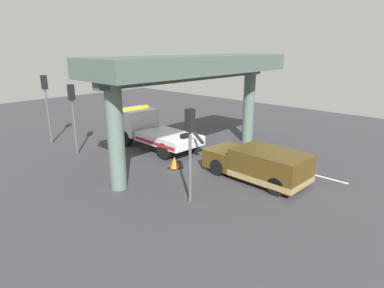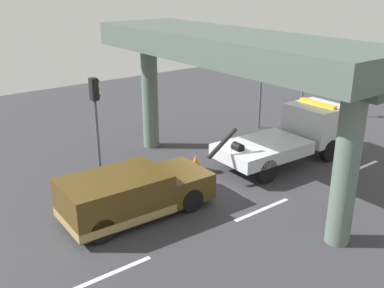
{
  "view_description": "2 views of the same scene",
  "coord_description": "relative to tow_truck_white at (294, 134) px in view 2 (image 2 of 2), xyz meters",
  "views": [
    {
      "loc": [
        -11.63,
        13.25,
        6.33
      ],
      "look_at": [
        -0.12,
        0.84,
        1.26
      ],
      "focal_mm": 30.56,
      "sensor_mm": 36.0,
      "label": 1
    },
    {
      "loc": [
        -10.49,
        -12.02,
        7.69
      ],
      "look_at": [
        -0.56,
        0.86,
        1.62
      ],
      "focal_mm": 41.77,
      "sensor_mm": 36.0,
      "label": 2
    }
  ],
  "objects": [
    {
      "name": "tow_truck_white",
      "position": [
        0.0,
        0.0,
        0.0
      ],
      "size": [
        7.29,
        2.61,
        2.46
      ],
      "color": "silver",
      "rests_on": "ground"
    },
    {
      "name": "lane_stripe_east",
      "position": [
        1.52,
        -2.46,
        -1.2
      ],
      "size": [
        2.6,
        0.16,
        0.01
      ],
      "primitive_type": "cube",
      "color": "silver",
      "rests_on": "ground"
    },
    {
      "name": "traffic_light_mid",
      "position": [
        5.54,
        4.1,
        2.11
      ],
      "size": [
        0.39,
        0.32,
        4.55
      ],
      "color": "#515456",
      "rests_on": "ground"
    },
    {
      "name": "traffic_light_near",
      "position": [
        -7.46,
        4.1,
        1.72
      ],
      "size": [
        0.39,
        0.32,
        3.99
      ],
      "color": "#515456",
      "rests_on": "ground"
    },
    {
      "name": "overpass_structure",
      "position": [
        -4.1,
        0.03,
        3.85
      ],
      "size": [
        3.6,
        12.6,
        5.87
      ],
      "color": "#596B60",
      "rests_on": "ground"
    },
    {
      "name": "towed_van_green",
      "position": [
        -8.34,
        0.03,
        -0.42
      ],
      "size": [
        5.27,
        2.37,
        1.58
      ],
      "color": "#4C3814",
      "rests_on": "ground"
    },
    {
      "name": "traffic_cone_orange",
      "position": [
        -4.15,
        1.79,
        -0.89
      ],
      "size": [
        0.56,
        0.56,
        0.66
      ],
      "color": "orange",
      "rests_on": "ground"
    },
    {
      "name": "ground_plane",
      "position": [
        -4.48,
        0.03,
        -1.25
      ],
      "size": [
        60.0,
        40.0,
        0.1
      ],
      "primitive_type": "cube",
      "color": "#38383D"
    },
    {
      "name": "lane_stripe_mid",
      "position": [
        -4.48,
        -2.46,
        -1.2
      ],
      "size": [
        2.6,
        0.16,
        0.01
      ],
      "primitive_type": "cube",
      "color": "silver",
      "rests_on": "ground"
    },
    {
      "name": "lane_stripe_west",
      "position": [
        -10.48,
        -2.46,
        -1.2
      ],
      "size": [
        2.6,
        0.16,
        0.01
      ],
      "primitive_type": "cube",
      "color": "silver",
      "rests_on": "ground"
    },
    {
      "name": "traffic_light_far",
      "position": [
        2.04,
        4.1,
        1.88
      ],
      "size": [
        0.39,
        0.32,
        4.23
      ],
      "color": "#515456",
      "rests_on": "ground"
    }
  ]
}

